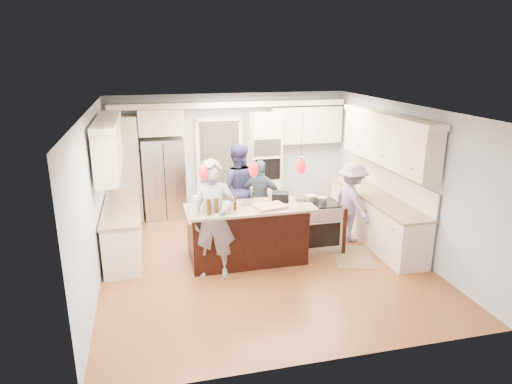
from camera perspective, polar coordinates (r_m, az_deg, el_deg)
ground_plane at (r=8.38m, az=0.57°, el=-8.22°), size 6.00×6.00×0.00m
room_shell at (r=7.78m, az=0.61°, el=3.98°), size 5.54×6.04×2.72m
refrigerator at (r=10.35m, az=-11.40°, el=1.69°), size 0.90×0.70×1.80m
oven_column at (r=10.63m, az=1.00°, el=3.83°), size 0.72×0.69×2.30m
back_upper_cabinets at (r=10.35m, az=-7.21°, el=6.27°), size 5.30×0.61×2.54m
right_counter_run at (r=9.13m, az=15.16°, el=0.40°), size 0.64×3.10×2.51m
left_cabinets at (r=8.55m, az=-16.88°, el=-0.87°), size 0.64×2.30×2.51m
kitchen_island at (r=8.20m, az=-1.22°, el=-5.11°), size 2.10×1.46×1.12m
island_range at (r=8.67m, az=7.82°, el=-4.24°), size 0.82×0.71×0.92m
pendant_lights at (r=7.25m, az=-0.32°, el=2.88°), size 1.75×0.15×1.03m
person_bar_end at (r=7.43m, az=-5.31°, el=-3.44°), size 0.80×0.62×1.97m
person_far_left at (r=9.39m, az=-2.33°, el=0.54°), size 1.03×0.88×1.83m
person_far_right at (r=9.20m, az=0.59°, el=-0.73°), size 0.97×0.76×1.54m
person_range_side at (r=9.09m, az=11.87°, el=-1.22°), size 0.72×1.09×1.58m
floor_rug at (r=8.59m, az=12.03°, el=-7.92°), size 0.92×1.13×0.01m
water_bottle at (r=7.20m, az=-7.57°, el=-1.72°), size 0.09×0.09×0.32m
beer_bottle_a at (r=7.23m, az=-4.98°, el=-1.79°), size 0.08×0.08×0.26m
beer_bottle_b at (r=7.20m, az=-5.94°, el=-1.89°), size 0.09×0.09×0.27m
beer_bottle_c at (r=7.42m, az=-2.64°, el=-1.41°), size 0.07×0.07×0.23m
drink_can at (r=7.25m, az=-3.20°, el=-2.25°), size 0.09×0.09×0.13m
cutting_board at (r=7.55m, az=1.77°, el=-1.81°), size 0.56×0.46×0.04m
pot_large at (r=8.52m, az=6.81°, el=-0.81°), size 0.22×0.22×0.13m
pot_small at (r=8.53m, az=8.23°, el=-0.96°), size 0.19×0.19×0.10m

